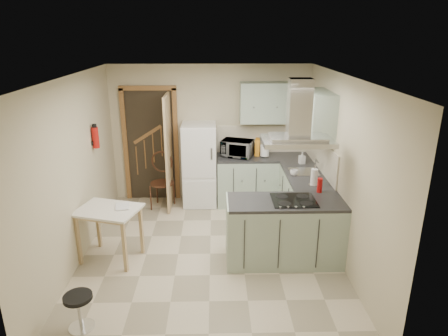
{
  "coord_description": "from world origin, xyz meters",
  "views": [
    {
      "loc": [
        0.08,
        -5.03,
        3.04
      ],
      "look_at": [
        0.21,
        0.45,
        1.15
      ],
      "focal_mm": 32.0,
      "sensor_mm": 36.0,
      "label": 1
    }
  ],
  "objects_px": {
    "drop_leaf_table": "(110,234)",
    "bentwood_chair": "(162,183)",
    "microwave": "(237,148)",
    "extractor_hood": "(297,141)",
    "fridge": "(200,165)",
    "peninsula": "(285,231)",
    "stool": "(80,311)"
  },
  "relations": [
    {
      "from": "microwave",
      "to": "fridge",
      "type": "bearing_deg",
      "value": -157.99
    },
    {
      "from": "fridge",
      "to": "drop_leaf_table",
      "type": "distance_m",
      "value": 2.25
    },
    {
      "from": "bentwood_chair",
      "to": "fridge",
      "type": "bearing_deg",
      "value": 25.39
    },
    {
      "from": "fridge",
      "to": "stool",
      "type": "relative_size",
      "value": 3.67
    },
    {
      "from": "stool",
      "to": "drop_leaf_table",
      "type": "bearing_deg",
      "value": 89.92
    },
    {
      "from": "extractor_hood",
      "to": "stool",
      "type": "bearing_deg",
      "value": -152.6
    },
    {
      "from": "microwave",
      "to": "extractor_hood",
      "type": "bearing_deg",
      "value": -52.28
    },
    {
      "from": "bentwood_chair",
      "to": "microwave",
      "type": "xyz_separation_m",
      "value": [
        1.35,
        0.19,
        0.59
      ]
    },
    {
      "from": "fridge",
      "to": "peninsula",
      "type": "distance_m",
      "value": 2.35
    },
    {
      "from": "peninsula",
      "to": "bentwood_chair",
      "type": "height_order",
      "value": "bentwood_chair"
    },
    {
      "from": "stool",
      "to": "peninsula",
      "type": "bearing_deg",
      "value": 28.36
    },
    {
      "from": "microwave",
      "to": "drop_leaf_table",
      "type": "bearing_deg",
      "value": -114.27
    },
    {
      "from": "bentwood_chair",
      "to": "stool",
      "type": "bearing_deg",
      "value": -87.44
    },
    {
      "from": "bentwood_chair",
      "to": "microwave",
      "type": "distance_m",
      "value": 1.49
    },
    {
      "from": "drop_leaf_table",
      "to": "stool",
      "type": "height_order",
      "value": "drop_leaf_table"
    },
    {
      "from": "drop_leaf_table",
      "to": "microwave",
      "type": "xyz_separation_m",
      "value": [
        1.85,
        1.91,
        0.67
      ]
    },
    {
      "from": "stool",
      "to": "microwave",
      "type": "relative_size",
      "value": 0.76
    },
    {
      "from": "drop_leaf_table",
      "to": "bentwood_chair",
      "type": "xyz_separation_m",
      "value": [
        0.5,
        1.72,
        0.08
      ]
    },
    {
      "from": "drop_leaf_table",
      "to": "stool",
      "type": "bearing_deg",
      "value": -73.63
    },
    {
      "from": "drop_leaf_table",
      "to": "microwave",
      "type": "relative_size",
      "value": 1.51
    },
    {
      "from": "bentwood_chair",
      "to": "microwave",
      "type": "relative_size",
      "value": 1.71
    },
    {
      "from": "drop_leaf_table",
      "to": "bentwood_chair",
      "type": "relative_size",
      "value": 0.88
    },
    {
      "from": "peninsula",
      "to": "bentwood_chair",
      "type": "bearing_deg",
      "value": 136.26
    },
    {
      "from": "stool",
      "to": "microwave",
      "type": "xyz_separation_m",
      "value": [
        1.85,
        3.3,
        0.84
      ]
    },
    {
      "from": "fridge",
      "to": "stool",
      "type": "xyz_separation_m",
      "value": [
        -1.18,
        -3.28,
        -0.55
      ]
    },
    {
      "from": "stool",
      "to": "microwave",
      "type": "bearing_deg",
      "value": 60.67
    },
    {
      "from": "stool",
      "to": "extractor_hood",
      "type": "bearing_deg",
      "value": 27.4
    },
    {
      "from": "stool",
      "to": "microwave",
      "type": "distance_m",
      "value": 3.88
    },
    {
      "from": "drop_leaf_table",
      "to": "stool",
      "type": "distance_m",
      "value": 1.4
    },
    {
      "from": "peninsula",
      "to": "stool",
      "type": "height_order",
      "value": "peninsula"
    },
    {
      "from": "drop_leaf_table",
      "to": "fridge",
      "type": "bearing_deg",
      "value": 74.54
    },
    {
      "from": "extractor_hood",
      "to": "microwave",
      "type": "distance_m",
      "value": 2.21
    }
  ]
}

